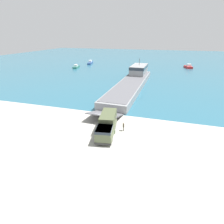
# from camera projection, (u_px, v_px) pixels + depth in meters

# --- Properties ---
(ground_plane) EXTENTS (240.00, 240.00, 0.00)m
(ground_plane) POSITION_uv_depth(u_px,v_px,m) (103.00, 123.00, 33.91)
(ground_plane) COLOR #A8A59E
(water_surface) EXTENTS (240.00, 180.00, 0.01)m
(water_surface) POSITION_uv_depth(u_px,v_px,m) (149.00, 60.00, 116.84)
(water_surface) COLOR #285B70
(water_surface) RESTS_ON ground_plane
(landing_craft) EXTENTS (8.88, 45.94, 7.62)m
(landing_craft) POSITION_uv_depth(u_px,v_px,m) (133.00, 80.00, 58.20)
(landing_craft) COLOR gray
(landing_craft) RESTS_ON ground_plane
(military_truck) EXTENTS (3.74, 8.44, 3.20)m
(military_truck) POSITION_uv_depth(u_px,v_px,m) (107.00, 125.00, 29.70)
(military_truck) COLOR #566042
(military_truck) RESTS_ON ground_plane
(soldier_on_ramp) EXTENTS (0.37, 0.50, 1.63)m
(soldier_on_ramp) POSITION_uv_depth(u_px,v_px,m) (123.00, 126.00, 30.75)
(soldier_on_ramp) COLOR #4C4738
(soldier_on_ramp) RESTS_ON ground_plane
(moored_boat_a) EXTENTS (3.08, 6.30, 1.82)m
(moored_boat_a) POSITION_uv_depth(u_px,v_px,m) (76.00, 67.00, 89.36)
(moored_boat_a) COLOR #2D7060
(moored_boat_a) RESTS_ON ground_plane
(moored_boat_b) EXTENTS (4.09, 6.16, 2.12)m
(moored_boat_b) POSITION_uv_depth(u_px,v_px,m) (188.00, 67.00, 89.02)
(moored_boat_b) COLOR #B22323
(moored_boat_b) RESTS_ON ground_plane
(moored_boat_c) EXTENTS (3.64, 8.74, 2.05)m
(moored_boat_c) POSITION_uv_depth(u_px,v_px,m) (90.00, 63.00, 101.92)
(moored_boat_c) COLOR navy
(moored_boat_c) RESTS_ON ground_plane
(cargo_crate) EXTENTS (0.87, 0.96, 0.66)m
(cargo_crate) POSITION_uv_depth(u_px,v_px,m) (113.00, 132.00, 30.01)
(cargo_crate) COLOR #3D4C33
(cargo_crate) RESTS_ON ground_plane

